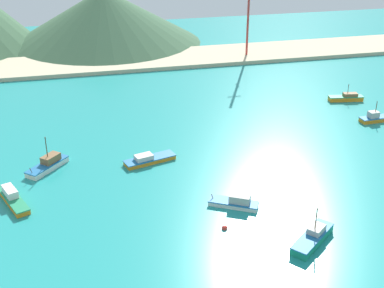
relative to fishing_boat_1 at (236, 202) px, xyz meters
name	(u,v)px	position (x,y,z in m)	size (l,w,h in m)	color
ground	(208,170)	(-1.25, 14.71, -1.10)	(260.00, 280.00, 0.50)	teal
fishing_boat_1	(236,202)	(0.00, 0.00, 0.00)	(9.23, 6.88, 2.37)	silver
fishing_boat_3	(376,118)	(45.51, 29.40, 0.02)	(8.74, 3.18, 5.29)	orange
fishing_boat_4	(12,198)	(-39.25, 10.57, 0.03)	(6.59, 11.33, 2.45)	orange
fishing_boat_5	(48,164)	(-33.05, 22.39, 0.12)	(8.89, 9.45, 7.08)	silver
fishing_boat_7	(346,98)	(45.41, 44.11, -0.02)	(9.58, 3.82, 4.72)	orange
fishing_boat_8	(313,238)	(8.80, -13.34, 0.06)	(9.82, 8.86, 6.26)	#198466
fishing_boat_10	(149,159)	(-12.58, 20.50, -0.17)	(11.40, 6.03, 1.94)	orange
buoy_0	(225,228)	(-3.96, -6.49, -0.69)	(0.95, 0.95, 0.95)	red
beach_strip	(149,60)	(-1.25, 92.70, -0.25)	(247.00, 22.04, 1.20)	#C6B793
hill_central	(105,16)	(-12.93, 120.44, 9.12)	(70.98, 70.98, 19.94)	#3D6042
radio_tower	(249,3)	(31.97, 89.20, 17.56)	(3.61, 2.89, 36.10)	#B7332D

